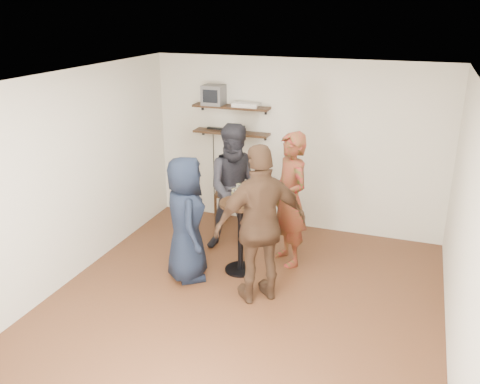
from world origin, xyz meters
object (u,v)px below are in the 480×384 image
crt_monitor (214,95)px  person_navy (186,219)px  person_dark (237,188)px  dvd_deck (247,105)px  radio (237,129)px  side_table (234,196)px  person_plaid (290,200)px  person_brown (261,225)px  drinks_table (240,227)px

crt_monitor → person_navy: size_ratio=0.20×
person_dark → person_navy: size_ratio=1.13×
dvd_deck → radio: dvd_deck is taller
side_table → radio: bearing=99.7°
crt_monitor → person_plaid: bearing=-36.3°
person_dark → radio: bearing=86.4°
person_navy → person_plaid: bearing=-86.0°
side_table → person_brown: person_brown is taller
radio → person_plaid: (1.14, -1.12, -0.61)m
radio → side_table: bearing=-80.3°
dvd_deck → crt_monitor: bearing=180.0°
person_dark → crt_monitor: bearing=104.0°
person_plaid → person_dark: (-0.80, 0.18, 0.00)m
crt_monitor → side_table: crt_monitor is taller
drinks_table → person_plaid: 0.75m
side_table → drinks_table: bearing=-65.9°
crt_monitor → side_table: (0.43, -0.33, -1.48)m
dvd_deck → drinks_table: dvd_deck is taller
crt_monitor → person_plaid: 2.19m
person_navy → person_dark: bearing=-49.8°
dvd_deck → side_table: size_ratio=0.60×
drinks_table → person_brown: (0.44, -0.54, 0.32)m
person_brown → person_plaid: bearing=-134.1°
radio → drinks_table: 1.91m
radio → person_brown: bearing=-63.5°
radio → person_plaid: person_plaid is taller
dvd_deck → person_plaid: bearing=-48.4°
crt_monitor → side_table: size_ratio=0.48×
dvd_deck → person_dark: (0.19, -0.94, -0.99)m
radio → person_dark: bearing=-70.2°
crt_monitor → person_dark: crt_monitor is taller
person_brown → person_navy: bearing=-48.1°
dvd_deck → drinks_table: (0.47, -1.58, -1.27)m
radio → person_dark: 1.17m
radio → person_brown: 2.43m
side_table → person_brown: (1.00, -1.79, 0.41)m
crt_monitor → drinks_table: size_ratio=0.33×
crt_monitor → radio: size_ratio=1.45×
drinks_table → person_brown: bearing=-50.8°
dvd_deck → person_dark: size_ratio=0.22×
crt_monitor → dvd_deck: crt_monitor is taller
person_plaid → person_navy: size_ratio=1.12×
crt_monitor → radio: crt_monitor is taller
person_plaid → person_navy: bearing=-94.0°
side_table → drinks_table: drinks_table is taller
drinks_table → person_navy: size_ratio=0.60×
side_table → person_navy: size_ratio=0.42×
person_dark → person_plaid: bearing=-36.2°
side_table → person_dark: 0.76m
dvd_deck → person_navy: (-0.12, -1.96, -1.09)m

